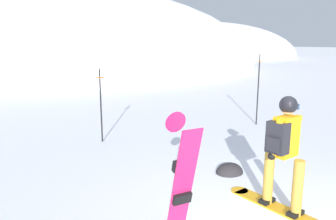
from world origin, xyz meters
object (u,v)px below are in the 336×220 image
snowboarder_main (284,151)px  piste_marker_far (258,84)px  piste_marker_near (101,100)px  rock_dark (229,173)px  spare_snowboard (182,176)px

snowboarder_main → piste_marker_far: bearing=50.5°
piste_marker_near → piste_marker_far: size_ratio=0.86×
rock_dark → snowboarder_main: bearing=-100.1°
piste_marker_far → rock_dark: (-3.12, -2.62, -1.23)m
piste_marker_near → piste_marker_far: 4.68m
snowboarder_main → piste_marker_far: (3.39, 4.11, 0.31)m
spare_snowboard → rock_dark: spare_snowboard is taller
spare_snowboard → snowboarder_main: bearing=-5.1°
spare_snowboard → rock_dark: 2.44m
piste_marker_near → piste_marker_far: bearing=-6.1°
spare_snowboard → rock_dark: size_ratio=2.96×
snowboarder_main → rock_dark: size_ratio=3.35×
snowboarder_main → piste_marker_near: 4.78m
spare_snowboard → piste_marker_far: size_ratio=0.74×
spare_snowboard → piste_marker_far: (4.98, 3.97, 0.42)m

